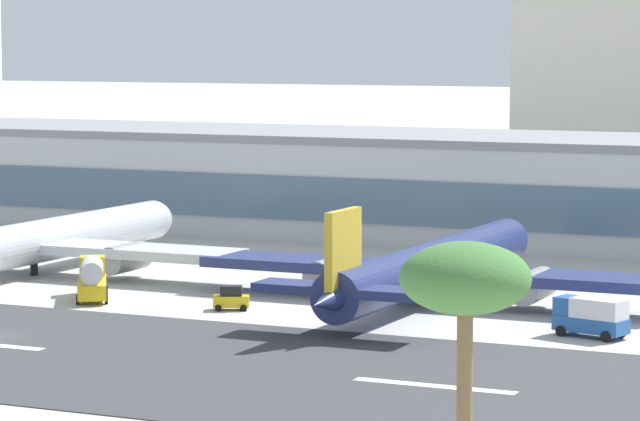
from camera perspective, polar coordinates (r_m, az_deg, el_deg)
The scene contains 8 objects.
runway_centreline_dash_5 at distance 117.29m, azimuth 3.94°, elevation -6.00°, with size 12.00×1.20×0.01m, color white.
terminal_building at distance 207.07m, azimuth 3.39°, elevation 0.91°, with size 201.46×26.35×12.62m.
airliner_black_tail_gate_0 at distance 173.81m, azimuth -9.72°, elevation -1.10°, with size 45.10×50.19×10.48m.
airliner_gold_tail_gate_1 at distance 152.54m, azimuth 3.60°, elevation -2.00°, with size 44.47×50.09×10.46m.
service_fuel_truck_0 at distance 157.01m, azimuth -7.80°, elevation -2.30°, with size 6.71×8.59×3.95m.
service_box_truck_1 at distance 137.72m, azimuth 9.25°, elevation -3.57°, with size 6.42×3.91×3.25m.
service_baggage_tug_2 at distance 149.84m, azimuth -3.05°, elevation -3.02°, with size 3.58×2.90×2.20m.
palm_tree_2 at distance 72.26m, azimuth 4.99°, elevation -2.65°, with size 5.74×5.74×15.53m.
Camera 1 is at (80.50, -110.79, 24.22)m, focal length 93.55 mm.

